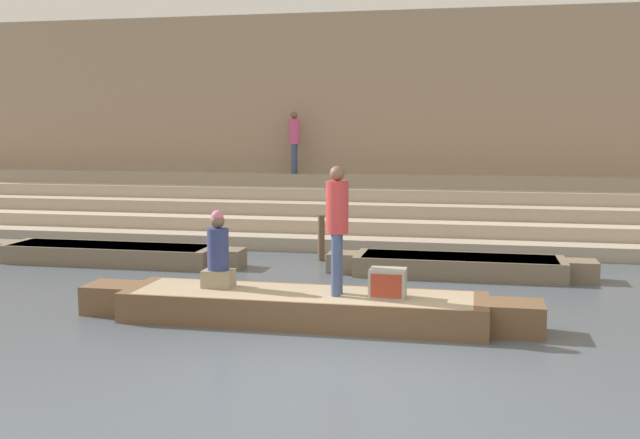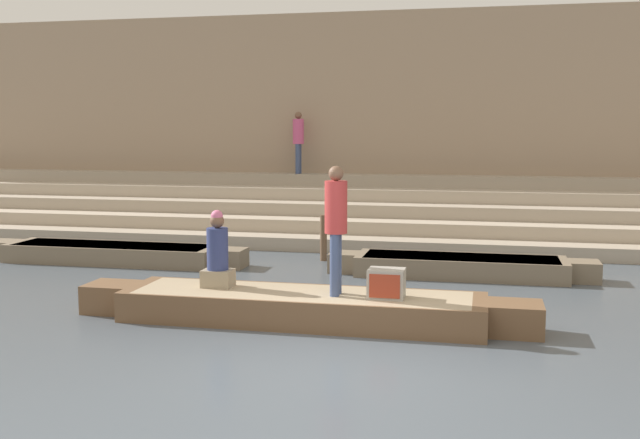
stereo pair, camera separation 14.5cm
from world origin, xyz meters
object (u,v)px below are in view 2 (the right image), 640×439
object	(u,v)px
tv_set	(386,283)
person_on_steps	(298,138)
person_standing	(336,220)
mooring_post	(324,238)
person_rowing	(218,255)
moored_boat_shore	(113,253)
moored_boat_distant	(460,266)
rowboat_main	(302,306)

from	to	relation	value
tv_set	person_on_steps	xyz separation A→B (m)	(-3.61, 9.43, 1.85)
person_standing	person_on_steps	world-z (taller)	person_on_steps
mooring_post	person_on_steps	xyz separation A→B (m)	(-1.65, 4.46, 2.00)
person_rowing	moored_boat_shore	xyz separation A→B (m)	(-3.63, 3.63, -0.70)
tv_set	moored_boat_distant	xyz separation A→B (m)	(0.87, 3.89, -0.43)
rowboat_main	mooring_post	size ratio (longest dim) A/B	6.92
rowboat_main	person_on_steps	size ratio (longest dim) A/B	4.02
rowboat_main	person_on_steps	world-z (taller)	person_on_steps
tv_set	moored_boat_shore	size ratio (longest dim) A/B	0.09
moored_boat_shore	mooring_post	bearing A→B (deg)	15.53
tv_set	mooring_post	xyz separation A→B (m)	(-1.96, 4.97, -0.15)
mooring_post	person_on_steps	size ratio (longest dim) A/B	0.58
moored_boat_shore	mooring_post	world-z (taller)	mooring_post
person_rowing	moored_boat_distant	xyz separation A→B (m)	(3.39, 3.70, -0.70)
person_standing	person_on_steps	xyz separation A→B (m)	(-2.90, 9.40, 1.00)
moored_boat_distant	mooring_post	bearing A→B (deg)	153.87
tv_set	moored_boat_distant	world-z (taller)	tv_set
moored_boat_shore	tv_set	bearing A→B (deg)	-31.75
rowboat_main	moored_boat_shore	xyz separation A→B (m)	(-4.92, 3.75, -0.03)
moored_boat_shore	person_on_steps	bearing A→B (deg)	65.92
rowboat_main	mooring_post	distance (m)	4.96
person_standing	person_rowing	world-z (taller)	person_standing
person_rowing	moored_boat_shore	bearing A→B (deg)	142.15
person_standing	person_on_steps	size ratio (longest dim) A/B	1.10
moored_boat_shore	person_on_steps	distance (m)	6.56
rowboat_main	moored_boat_distant	distance (m)	4.35
tv_set	moored_boat_distant	distance (m)	4.01
person_standing	person_rowing	size ratio (longest dim) A/B	1.59
person_rowing	person_on_steps	bearing A→B (deg)	103.98
person_rowing	mooring_post	xyz separation A→B (m)	(0.55, 4.78, -0.42)
rowboat_main	person_standing	distance (m)	1.35
rowboat_main	person_rowing	size ratio (longest dim) A/B	5.83
person_rowing	mooring_post	bearing A→B (deg)	90.58
tv_set	moored_boat_distant	size ratio (longest dim) A/B	0.10
person_rowing	person_on_steps	size ratio (longest dim) A/B	0.69
moored_boat_shore	rowboat_main	bearing A→B (deg)	-37.12
moored_boat_shore	moored_boat_distant	distance (m)	7.02
moored_boat_distant	person_on_steps	distance (m)	7.48
moored_boat_shore	moored_boat_distant	bearing A→B (deg)	0.74
mooring_post	moored_boat_distant	bearing A→B (deg)	-20.84
person_on_steps	moored_boat_distant	bearing A→B (deg)	-23.20
tv_set	person_on_steps	size ratio (longest dim) A/B	0.30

